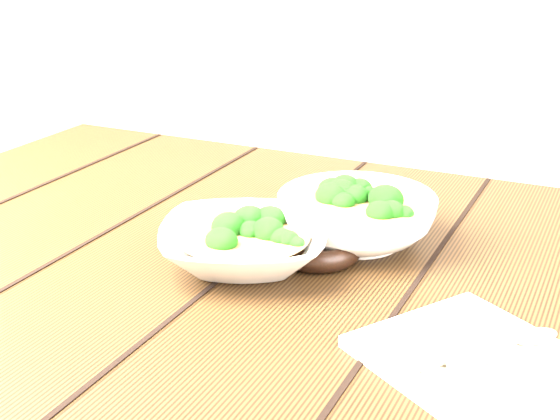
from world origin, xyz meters
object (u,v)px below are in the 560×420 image
Objects in this scene: soup_bowl_front at (244,243)px; napkin at (484,365)px; table at (271,341)px; soup_bowl_back at (356,216)px; trivet at (317,248)px.

soup_bowl_front reaches higher than napkin.
soup_bowl_front is at bearing -167.97° from napkin.
soup_bowl_front is 0.32m from napkin.
napkin reaches higher than table.
table is at bearing 67.88° from soup_bowl_front.
soup_bowl_back reaches higher than napkin.
trivet is at bearing 35.33° from soup_bowl_front.
napkin is (0.30, -0.11, -0.02)m from soup_bowl_front.
soup_bowl_back reaches higher than soup_bowl_front.
trivet is at bearing 12.12° from table.
trivet is at bearing -110.37° from soup_bowl_back.
trivet is (-0.02, -0.07, -0.02)m from soup_bowl_back.
table is at bearing -167.88° from trivet.
napkin is at bearing -27.62° from table.
soup_bowl_back is (0.09, 0.12, 0.01)m from soup_bowl_front.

